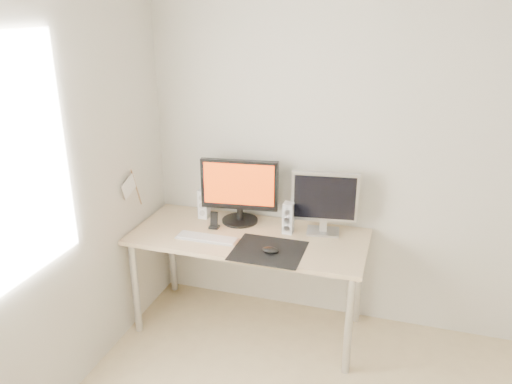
# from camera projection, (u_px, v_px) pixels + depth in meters

# --- Properties ---
(wall_back) EXTENTS (3.50, 0.00, 3.50)m
(wall_back) POSITION_uv_depth(u_px,v_px,m) (399.00, 159.00, 3.29)
(wall_back) COLOR beige
(wall_back) RESTS_ON ground
(mousepad) EXTENTS (0.45, 0.40, 0.00)m
(mousepad) POSITION_uv_depth(u_px,v_px,m) (268.00, 251.00, 3.18)
(mousepad) COLOR black
(mousepad) RESTS_ON desk
(mouse) EXTENTS (0.11, 0.06, 0.04)m
(mouse) POSITION_uv_depth(u_px,v_px,m) (270.00, 250.00, 3.14)
(mouse) COLOR black
(mouse) RESTS_ON mousepad
(desk) EXTENTS (1.60, 0.70, 0.73)m
(desk) POSITION_uv_depth(u_px,v_px,m) (249.00, 245.00, 3.43)
(desk) COLOR #D1B587
(desk) RESTS_ON ground
(main_monitor) EXTENTS (0.55, 0.29, 0.47)m
(main_monitor) POSITION_uv_depth(u_px,v_px,m) (239.00, 189.00, 3.52)
(main_monitor) COLOR black
(main_monitor) RESTS_ON desk
(second_monitor) EXTENTS (0.45, 0.19, 0.43)m
(second_monitor) POSITION_uv_depth(u_px,v_px,m) (325.00, 200.00, 3.35)
(second_monitor) COLOR #AFAFB2
(second_monitor) RESTS_ON desk
(speaker_left) EXTENTS (0.07, 0.08, 0.22)m
(speaker_left) POSITION_uv_depth(u_px,v_px,m) (204.00, 204.00, 3.65)
(speaker_left) COLOR white
(speaker_left) RESTS_ON desk
(speaker_right) EXTENTS (0.07, 0.08, 0.22)m
(speaker_right) POSITION_uv_depth(u_px,v_px,m) (288.00, 218.00, 3.40)
(speaker_right) COLOR silver
(speaker_right) RESTS_ON desk
(keyboard) EXTENTS (0.42, 0.12, 0.02)m
(keyboard) POSITION_uv_depth(u_px,v_px,m) (207.00, 238.00, 3.34)
(keyboard) COLOR #AFAFB2
(keyboard) RESTS_ON desk
(phone_dock) EXTENTS (0.07, 0.06, 0.12)m
(phone_dock) POSITION_uv_depth(u_px,v_px,m) (214.00, 223.00, 3.50)
(phone_dock) COLOR black
(phone_dock) RESTS_ON desk
(pennant) EXTENTS (0.01, 0.23, 0.29)m
(pennant) POSITION_uv_depth(u_px,v_px,m) (131.00, 186.00, 3.38)
(pennant) COLOR #A57F54
(pennant) RESTS_ON wall_left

